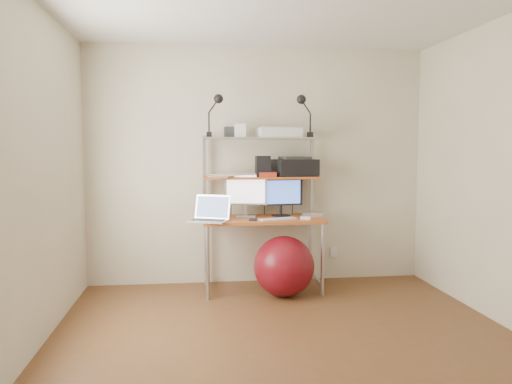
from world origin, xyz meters
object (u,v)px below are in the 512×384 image
Objects in this scene: monitor_silver at (246,192)px; printer at (295,167)px; monitor_black at (281,194)px; exercise_ball at (284,266)px; laptop at (211,216)px.

printer reaches higher than monitor_silver.
monitor_black is 0.95× the size of printer.
printer is 1.05m from exercise_ball.
exercise_ball is (-0.19, -0.40, -0.95)m from printer.
monitor_black is at bearing -170.75° from printer.
printer is at bearing 64.98° from exercise_ball.
laptop is 0.75× the size of exercise_ball.
printer is (0.16, 0.06, 0.28)m from monitor_black.
monitor_silver is at bearing 174.95° from monitor_black.
monitor_black is at bearing 85.50° from exercise_ball.
monitor_silver is at bearing 135.32° from exercise_ball.
printer reaches higher than monitor_black.
monitor_silver reaches higher than exercise_ball.
monitor_silver reaches higher than monitor_black.
monitor_black is 0.33m from printer.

